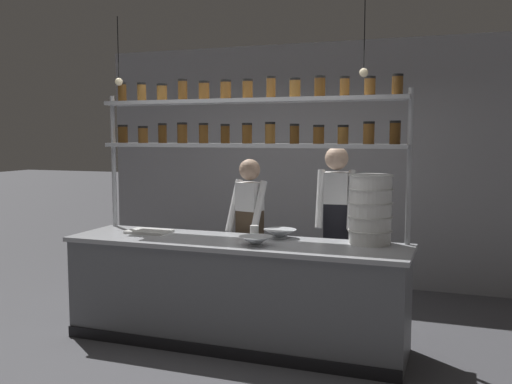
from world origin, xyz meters
The scene contains 12 objects.
ground_plane centered at (0.00, 0.00, 0.00)m, with size 40.00×40.00×0.00m, color #4C4C51.
back_wall centered at (0.00, 2.40, 1.48)m, with size 5.43×0.12×2.96m, color #939399.
prep_counter centered at (0.00, 0.00, 0.46)m, with size 3.03×0.76×0.92m.
spice_shelf_unit centered at (0.00, 0.33, 1.91)m, with size 2.91×0.28×2.36m.
chef_left centered at (-0.07, 0.56, 0.92)m, with size 0.41×0.34×1.61m.
chef_center centered at (0.74, 0.71, 1.01)m, with size 0.38×0.32×1.73m.
container_stack centered at (1.13, 0.25, 1.21)m, with size 0.37×0.37×0.59m.
cutting_board centered at (-0.91, 0.10, 0.93)m, with size 0.40×0.26×0.02m.
prep_bowl_near_left centered at (0.25, -0.15, 0.96)m, with size 0.28×0.28×0.08m.
prep_bowl_center_front centered at (0.34, 0.24, 0.96)m, with size 0.29×0.29×0.08m.
serving_cup_front centered at (0.09, 0.26, 0.97)m, with size 0.08×0.08×0.10m.
pendant_light_row centered at (-0.02, 0.00, 2.35)m, with size 2.30×0.07×0.62m.
Camera 1 is at (1.84, -4.55, 1.83)m, focal length 40.00 mm.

